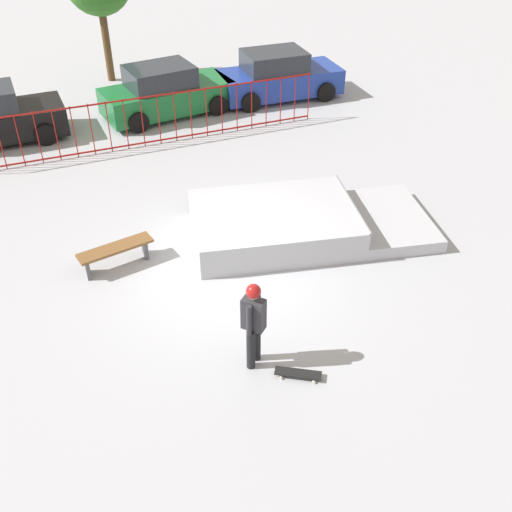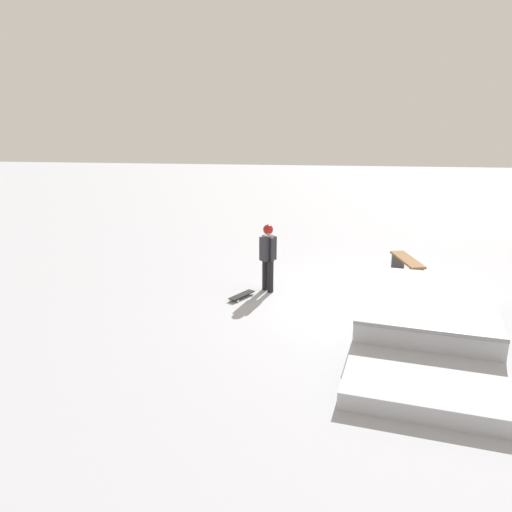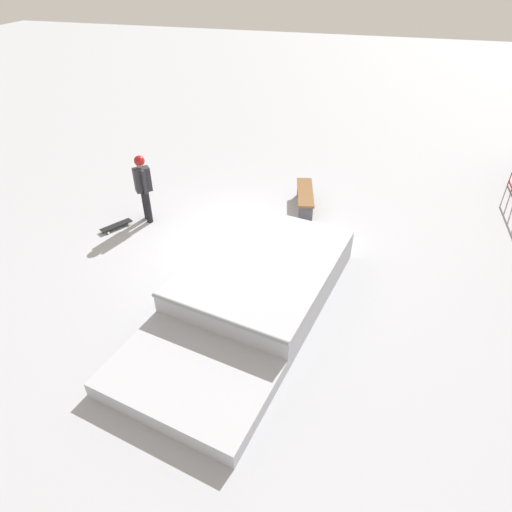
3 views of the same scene
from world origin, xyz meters
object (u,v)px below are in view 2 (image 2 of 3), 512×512
(skater, at_px, (268,253))
(park_bench, at_px, (407,263))
(skate_ramp, at_px, (426,322))
(skateboard, at_px, (242,295))

(skater, xyz_separation_m, park_bench, (-1.67, 3.72, -0.65))
(skate_ramp, xyz_separation_m, park_bench, (-3.99, 0.31, 0.04))
(skate_ramp, bearing_deg, park_bench, -173.27)
(skate_ramp, distance_m, skater, 4.18)
(skate_ramp, relative_size, park_bench, 3.52)
(skateboard, distance_m, park_bench, 4.86)
(skater, bearing_deg, skate_ramp, -77.21)
(skater, distance_m, skateboard, 1.25)
(skate_ramp, bearing_deg, skateboard, -102.36)
(skate_ramp, xyz_separation_m, skateboard, (-1.74, -3.99, -0.24))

